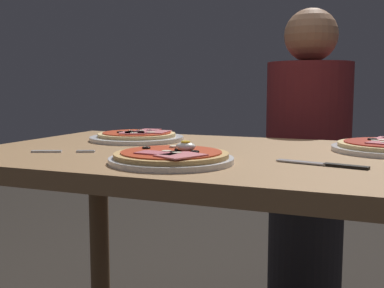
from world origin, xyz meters
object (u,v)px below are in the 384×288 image
(fork, at_px, (58,151))
(knife, at_px, (328,165))
(pizza_foreground, at_px, (172,157))
(diner_person, at_px, (307,172))
(dining_table, at_px, (211,197))
(pizza_across_left, at_px, (137,136))

(fork, relative_size, knife, 0.78)
(pizza_foreground, xyz_separation_m, knife, (0.32, 0.08, -0.01))
(pizza_foreground, height_order, diner_person, diner_person)
(dining_table, bearing_deg, fork, -155.72)
(pizza_foreground, height_order, knife, pizza_foreground)
(fork, bearing_deg, pizza_foreground, -7.54)
(dining_table, height_order, diner_person, diner_person)
(fork, xyz_separation_m, knife, (0.65, 0.04, 0.00))
(dining_table, distance_m, knife, 0.34)
(dining_table, bearing_deg, pizza_across_left, 152.21)
(dining_table, height_order, pizza_across_left, pizza_across_left)
(pizza_foreground, distance_m, pizza_across_left, 0.45)
(pizza_foreground, distance_m, knife, 0.33)
(knife, bearing_deg, diner_person, 100.98)
(pizza_across_left, bearing_deg, diner_person, 52.95)
(diner_person, bearing_deg, pizza_foreground, 80.70)
(pizza_foreground, distance_m, diner_person, 0.96)
(pizza_across_left, relative_size, knife, 1.47)
(dining_table, bearing_deg, diner_person, 79.50)
(pizza_foreground, bearing_deg, knife, 14.96)
(pizza_across_left, bearing_deg, knife, -24.67)
(pizza_foreground, bearing_deg, diner_person, 80.70)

